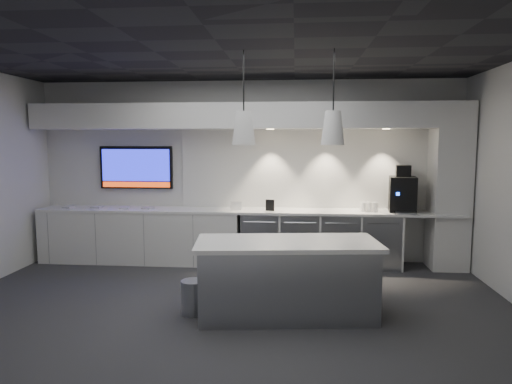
# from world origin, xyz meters

# --- Properties ---
(floor) EXTENTS (7.00, 7.00, 0.00)m
(floor) POSITION_xyz_m (0.00, 0.00, 0.00)
(floor) COLOR #2D2D30
(floor) RESTS_ON ground
(ceiling) EXTENTS (7.00, 7.00, 0.00)m
(ceiling) POSITION_xyz_m (0.00, 0.00, 3.00)
(ceiling) COLOR black
(ceiling) RESTS_ON wall_back
(wall_back) EXTENTS (7.00, 0.00, 7.00)m
(wall_back) POSITION_xyz_m (0.00, 2.50, 1.50)
(wall_back) COLOR silver
(wall_back) RESTS_ON floor
(wall_front) EXTENTS (7.00, 0.00, 7.00)m
(wall_front) POSITION_xyz_m (0.00, -2.50, 1.50)
(wall_front) COLOR silver
(wall_front) RESTS_ON floor
(back_counter) EXTENTS (6.80, 0.65, 0.04)m
(back_counter) POSITION_xyz_m (0.00, 2.17, 0.88)
(back_counter) COLOR white
(back_counter) RESTS_ON left_base_cabinets
(left_base_cabinets) EXTENTS (3.30, 0.63, 0.86)m
(left_base_cabinets) POSITION_xyz_m (-1.75, 2.17, 0.43)
(left_base_cabinets) COLOR silver
(left_base_cabinets) RESTS_ON floor
(fridge_unit_a) EXTENTS (0.60, 0.61, 0.85)m
(fridge_unit_a) POSITION_xyz_m (0.25, 2.17, 0.42)
(fridge_unit_a) COLOR gray
(fridge_unit_a) RESTS_ON floor
(fridge_unit_b) EXTENTS (0.60, 0.61, 0.85)m
(fridge_unit_b) POSITION_xyz_m (0.88, 2.17, 0.42)
(fridge_unit_b) COLOR gray
(fridge_unit_b) RESTS_ON floor
(fridge_unit_c) EXTENTS (0.60, 0.61, 0.85)m
(fridge_unit_c) POSITION_xyz_m (1.51, 2.17, 0.42)
(fridge_unit_c) COLOR gray
(fridge_unit_c) RESTS_ON floor
(fridge_unit_d) EXTENTS (0.60, 0.61, 0.85)m
(fridge_unit_d) POSITION_xyz_m (2.14, 2.17, 0.42)
(fridge_unit_d) COLOR gray
(fridge_unit_d) RESTS_ON floor
(backsplash) EXTENTS (4.60, 0.03, 1.30)m
(backsplash) POSITION_xyz_m (1.20, 2.48, 1.55)
(backsplash) COLOR silver
(backsplash) RESTS_ON wall_back
(soffit) EXTENTS (6.90, 0.60, 0.40)m
(soffit) POSITION_xyz_m (0.00, 2.20, 2.40)
(soffit) COLOR silver
(soffit) RESTS_ON wall_back
(column) EXTENTS (0.55, 0.55, 2.60)m
(column) POSITION_xyz_m (3.20, 2.20, 1.30)
(column) COLOR silver
(column) RESTS_ON floor
(wall_tv) EXTENTS (1.25, 0.07, 0.72)m
(wall_tv) POSITION_xyz_m (-1.90, 2.45, 1.56)
(wall_tv) COLOR black
(wall_tv) RESTS_ON wall_back
(island) EXTENTS (2.15, 1.11, 0.88)m
(island) POSITION_xyz_m (0.72, -0.01, 0.44)
(island) COLOR gray
(island) RESTS_ON floor
(bin) EXTENTS (0.36, 0.36, 0.40)m
(bin) POSITION_xyz_m (-0.37, -0.06, 0.20)
(bin) COLOR gray
(bin) RESTS_ON floor
(coffee_machine) EXTENTS (0.46, 0.62, 0.73)m
(coffee_machine) POSITION_xyz_m (2.49, 2.20, 1.20)
(coffee_machine) COLOR black
(coffee_machine) RESTS_ON back_counter
(sign_black) EXTENTS (0.14, 0.05, 0.18)m
(sign_black) POSITION_xyz_m (0.40, 2.08, 0.99)
(sign_black) COLOR black
(sign_black) RESTS_ON back_counter
(sign_white) EXTENTS (0.18, 0.06, 0.14)m
(sign_white) POSITION_xyz_m (-0.15, 2.10, 0.97)
(sign_white) COLOR white
(sign_white) RESTS_ON back_counter
(cup_cluster) EXTENTS (0.26, 0.17, 0.14)m
(cup_cluster) POSITION_xyz_m (1.97, 2.16, 0.97)
(cup_cluster) COLOR white
(cup_cluster) RESTS_ON back_counter
(tray_a) EXTENTS (0.19, 0.19, 0.02)m
(tray_a) POSITION_xyz_m (-2.97, 2.12, 0.91)
(tray_a) COLOR #ADADAD
(tray_a) RESTS_ON back_counter
(tray_b) EXTENTS (0.16, 0.16, 0.02)m
(tray_b) POSITION_xyz_m (-2.49, 2.14, 0.91)
(tray_b) COLOR #ADADAD
(tray_b) RESTS_ON back_counter
(tray_c) EXTENTS (0.19, 0.19, 0.02)m
(tray_c) POSITION_xyz_m (-2.01, 2.12, 0.91)
(tray_c) COLOR #ADADAD
(tray_c) RESTS_ON back_counter
(tray_d) EXTENTS (0.20, 0.20, 0.02)m
(tray_d) POSITION_xyz_m (-1.60, 2.10, 0.91)
(tray_d) COLOR #ADADAD
(tray_d) RESTS_ON back_counter
(pendant_left) EXTENTS (0.26, 0.26, 1.07)m
(pendant_left) POSITION_xyz_m (0.22, -0.01, 2.15)
(pendant_left) COLOR silver
(pendant_left) RESTS_ON ceiling
(pendant_right) EXTENTS (0.26, 0.26, 1.07)m
(pendant_right) POSITION_xyz_m (1.21, -0.01, 2.15)
(pendant_right) COLOR silver
(pendant_right) RESTS_ON ceiling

